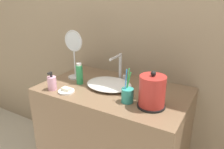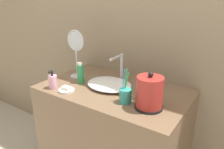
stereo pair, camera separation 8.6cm
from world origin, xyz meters
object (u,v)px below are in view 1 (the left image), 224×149
(shampoo_bottle, at_px, (79,74))
(vanity_mirror, at_px, (74,51))
(electric_kettle, at_px, (152,93))
(lotion_bottle, at_px, (52,83))
(faucet, at_px, (120,66))
(toothbrush_cup, at_px, (127,95))

(shampoo_bottle, relative_size, vanity_mirror, 0.42)
(electric_kettle, distance_m, lotion_bottle, 0.67)
(faucet, xyz_separation_m, vanity_mirror, (-0.32, -0.12, 0.10))
(lotion_bottle, bearing_deg, vanity_mirror, 91.76)
(lotion_bottle, xyz_separation_m, shampoo_bottle, (0.10, 0.18, 0.03))
(toothbrush_cup, height_order, lotion_bottle, toothbrush_cup)
(electric_kettle, height_order, lotion_bottle, electric_kettle)
(electric_kettle, relative_size, shampoo_bottle, 1.41)
(faucet, distance_m, lotion_bottle, 0.49)
(faucet, xyz_separation_m, lotion_bottle, (-0.31, -0.37, -0.07))
(electric_kettle, distance_m, vanity_mirror, 0.70)
(electric_kettle, bearing_deg, toothbrush_cup, -173.50)
(faucet, relative_size, electric_kettle, 0.92)
(vanity_mirror, bearing_deg, faucet, 20.47)
(shampoo_bottle, distance_m, vanity_mirror, 0.19)
(shampoo_bottle, bearing_deg, toothbrush_cup, -11.02)
(electric_kettle, xyz_separation_m, shampoo_bottle, (-0.57, 0.07, -0.01))
(toothbrush_cup, bearing_deg, electric_kettle, 6.50)
(faucet, relative_size, shampoo_bottle, 1.29)
(electric_kettle, distance_m, shampoo_bottle, 0.57)
(faucet, xyz_separation_m, electric_kettle, (0.35, -0.26, -0.03))
(lotion_bottle, bearing_deg, faucet, 50.11)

